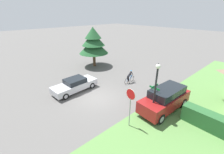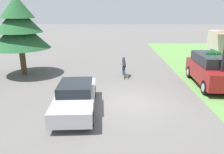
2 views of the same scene
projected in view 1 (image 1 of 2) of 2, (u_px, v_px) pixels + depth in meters
The scene contains 8 objects.
ground_plane at pixel (97, 97), 14.52m from camera, with size 140.00×140.00×0.00m, color #5B5956.
sedan_left_lane at pixel (75, 85), 15.50m from camera, with size 2.05×4.76×1.37m.
cyclist at pixel (129, 77), 17.27m from camera, with size 0.44×1.76×1.48m.
parked_suv_right at pixel (165, 99), 12.33m from camera, with size 2.13×5.00×1.99m.
stop_sign at pixel (130, 100), 10.07m from camera, with size 0.80×0.07×3.02m.
street_lamp at pixel (156, 84), 10.67m from camera, with size 0.33×0.33×4.47m.
street_name_sign at pixel (154, 94), 11.66m from camera, with size 0.90×0.90×2.51m.
conifer_tall_near at pixel (93, 42), 21.54m from camera, with size 4.23×4.23×5.72m.
Camera 1 is at (10.23, -7.34, 7.64)m, focal length 24.00 mm.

